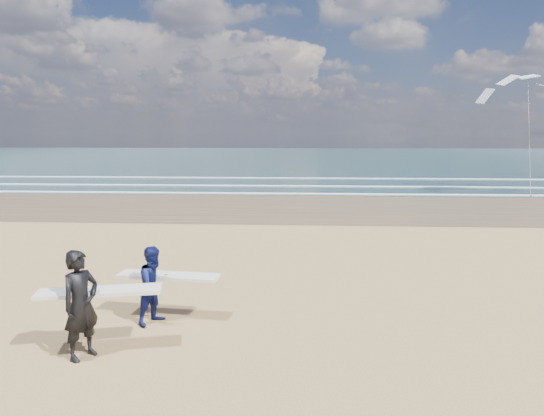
{
  "coord_description": "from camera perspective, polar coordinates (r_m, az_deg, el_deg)",
  "views": [
    {
      "loc": [
        4.62,
        -8.73,
        3.96
      ],
      "look_at": [
        3.71,
        6.0,
        1.68
      ],
      "focal_mm": 32.0,
      "sensor_mm": 36.0,
      "label": 1
    }
  ],
  "objects": [
    {
      "name": "kite_1",
      "position": [
        37.16,
        27.97,
        9.55
      ],
      "size": [
        6.11,
        4.77,
        9.0
      ],
      "color": "slate",
      "rests_on": "ground"
    },
    {
      "name": "surfer_far",
      "position": [
        10.57,
        -13.5,
        -8.68
      ],
      "size": [
        2.24,
        1.22,
        1.65
      ],
      "color": "#0D144B",
      "rests_on": "ground"
    },
    {
      "name": "surfer_near",
      "position": [
        9.32,
        -21.35,
        -10.39
      ],
      "size": [
        2.26,
        1.28,
        1.96
      ],
      "color": "black",
      "rests_on": "ground"
    },
    {
      "name": "foam_breakers",
      "position": [
        40.1,
        26.1,
        2.29
      ],
      "size": [
        220.0,
        11.7,
        0.05
      ],
      "color": "white",
      "rests_on": "ground"
    },
    {
      "name": "ocean",
      "position": [
        82.28,
        14.39,
        5.76
      ],
      "size": [
        220.0,
        100.0,
        0.02
      ],
      "primitive_type": "cube",
      "color": "#1B3A3C",
      "rests_on": "ground"
    }
  ]
}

